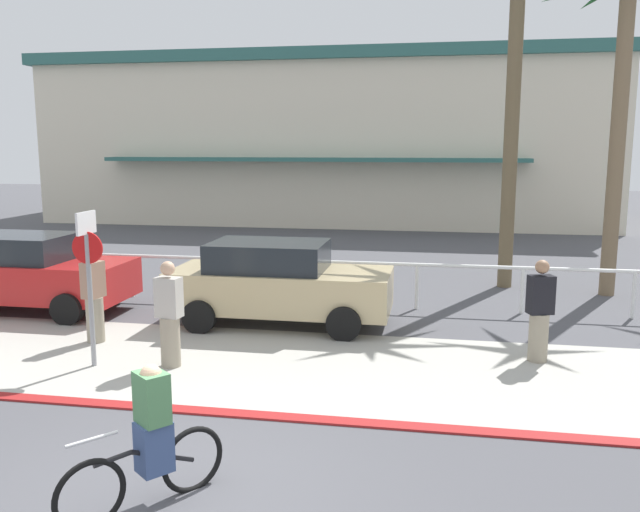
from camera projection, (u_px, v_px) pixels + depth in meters
ground_plane at (328, 291)px, 16.45m from camera, size 80.00×80.00×0.00m
sidewalk_strip at (270, 366)px, 10.82m from camera, size 44.00×4.00×0.02m
curb_paint at (233, 413)px, 8.88m from camera, size 44.00×0.24×0.03m
building_backdrop at (330, 140)px, 32.68m from camera, size 26.28×11.21×7.65m
rail_fence at (317, 269)px, 14.86m from camera, size 27.08×0.08×1.04m
stop_sign_bike_lane at (89, 266)px, 10.52m from camera, size 0.52×0.56×2.56m
palm_tree_1 at (516, 30)px, 15.87m from camera, size 3.83×2.68×8.48m
palm_tree_2 at (621, 62)px, 15.11m from camera, size 3.30×3.19×7.55m
car_red_1 at (27, 272)px, 14.28m from camera, size 4.40×2.02×1.69m
car_tan_2 at (278, 282)px, 13.21m from camera, size 4.40×2.02×1.69m
cyclist_black_0 at (149, 440)px, 6.54m from camera, size 1.20×1.45×1.50m
pedestrian_0 at (540, 315)px, 10.91m from camera, size 0.46×0.41×1.74m
pedestrian_1 at (170, 319)px, 10.64m from camera, size 0.43×0.36×1.77m
pedestrian_2 at (94, 299)px, 11.98m from camera, size 0.37×0.44×1.78m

